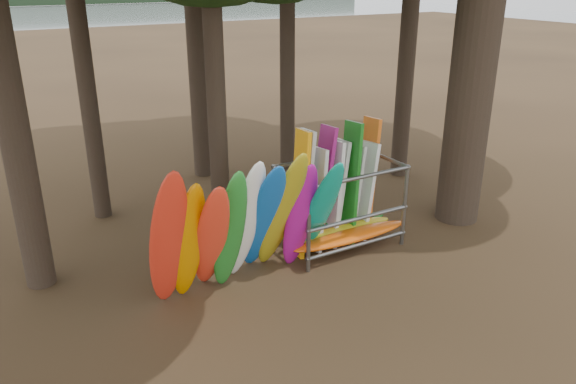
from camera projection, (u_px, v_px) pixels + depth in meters
ground at (336, 273)px, 11.94m from camera, size 120.00×120.00×0.00m
lake at (19, 30)px, 60.25m from camera, size 160.00×160.00×0.00m
kayak_row at (246, 226)px, 10.89m from camera, size 4.05×2.08×3.10m
storage_rack at (339, 207)px, 12.87m from camera, size 3.03×1.58×2.88m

